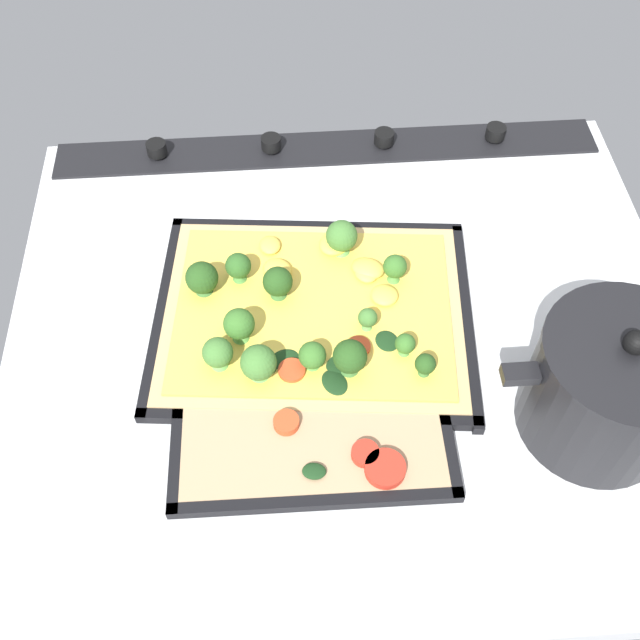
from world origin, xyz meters
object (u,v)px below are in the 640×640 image
object	(u,v)px
broccoli_pizza	(308,309)
baking_tray_back	(310,408)
baking_tray_front	(313,316)
veggie_pizza_back	(314,405)
cooking_pot	(610,387)

from	to	relation	value
broccoli_pizza	baking_tray_back	bearing A→B (deg)	87.72
broccoli_pizza	baking_tray_back	world-z (taller)	broccoli_pizza
baking_tray_front	veggie_pizza_back	size ratio (longest dim) A/B	1.45
baking_tray_back	cooking_pot	distance (cm)	31.00
baking_tray_back	cooking_pot	world-z (taller)	cooking_pot
baking_tray_front	cooking_pot	bearing A→B (deg)	151.34
baking_tray_back	broccoli_pizza	bearing A→B (deg)	-92.28
veggie_pizza_back	cooking_pot	size ratio (longest dim) A/B	1.17
baking_tray_front	cooking_pot	world-z (taller)	cooking_pot
baking_tray_front	veggie_pizza_back	xyz separation A→B (cm)	(0.77, 12.48, 0.71)
baking_tray_back	veggie_pizza_back	world-z (taller)	veggie_pizza_back
baking_tray_front	veggie_pizza_back	bearing A→B (deg)	86.48
baking_tray_front	broccoli_pizza	bearing A→B (deg)	19.20
baking_tray_front	baking_tray_back	world-z (taller)	same
broccoli_pizza	cooking_pot	bearing A→B (deg)	152.22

